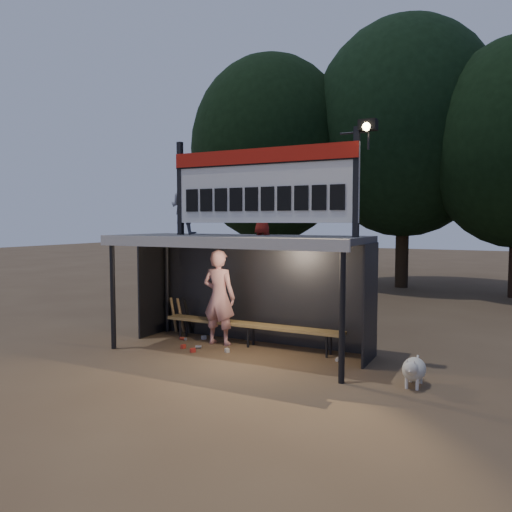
% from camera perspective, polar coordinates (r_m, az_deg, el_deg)
% --- Properties ---
extents(ground, '(80.00, 80.00, 0.00)m').
position_cam_1_polar(ground, '(10.09, -2.08, -10.93)').
color(ground, '#4F3B27').
rests_on(ground, ground).
extents(player, '(0.74, 0.50, 2.01)m').
position_cam_1_polar(player, '(10.55, -4.25, -4.72)').
color(player, white).
rests_on(player, ground).
extents(child_a, '(0.63, 0.53, 1.17)m').
position_cam_1_polar(child_a, '(10.63, -8.28, 5.61)').
color(child_a, slate).
rests_on(child_a, dugout_shelter).
extents(child_b, '(0.43, 0.29, 0.86)m').
position_cam_1_polar(child_b, '(10.17, 0.76, 4.85)').
color(child_b, maroon).
rests_on(child_b, dugout_shelter).
extents(dugout_shelter, '(5.10, 2.08, 2.32)m').
position_cam_1_polar(dugout_shelter, '(9.99, -1.43, -0.33)').
color(dugout_shelter, '#404143').
rests_on(dugout_shelter, ground).
extents(scoreboard_assembly, '(4.10, 0.27, 1.99)m').
position_cam_1_polar(scoreboard_assembly, '(9.51, 0.81, 8.37)').
color(scoreboard_assembly, black).
rests_on(scoreboard_assembly, dugout_shelter).
extents(bench, '(4.00, 0.35, 0.48)m').
position_cam_1_polar(bench, '(10.46, -0.61, -7.95)').
color(bench, olive).
rests_on(bench, ground).
extents(tree_left, '(6.46, 6.46, 9.27)m').
position_cam_1_polar(tree_left, '(20.69, 1.71, 12.10)').
color(tree_left, '#302015').
rests_on(tree_left, ground).
extents(tree_mid, '(7.22, 7.22, 10.36)m').
position_cam_1_polar(tree_mid, '(20.68, 16.60, 13.76)').
color(tree_mid, black).
rests_on(tree_mid, ground).
extents(dog, '(0.36, 0.81, 0.49)m').
position_cam_1_polar(dog, '(8.40, 17.57, -12.23)').
color(dog, beige).
rests_on(dog, ground).
extents(bats, '(0.47, 0.33, 0.84)m').
position_cam_1_polar(bats, '(11.70, -8.61, -6.73)').
color(bats, '#9F7B4A').
rests_on(bats, ground).
extents(litter, '(3.63, 1.15, 0.08)m').
position_cam_1_polar(litter, '(10.48, -5.12, -10.17)').
color(litter, red).
rests_on(litter, ground).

